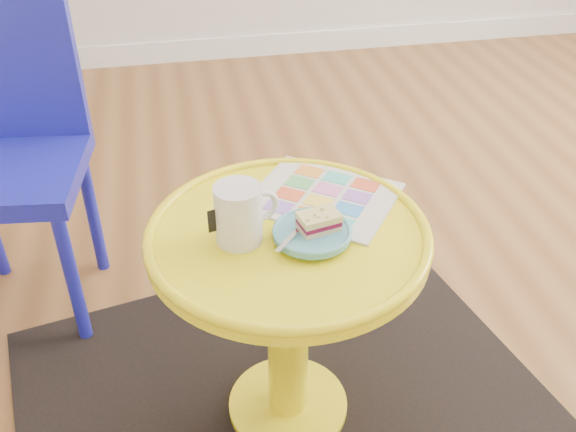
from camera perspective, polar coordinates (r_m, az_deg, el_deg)
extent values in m
plane|color=brown|center=(2.23, 15.60, -3.77)|extent=(4.00, 4.00, 0.00)
cube|color=white|center=(3.85, 3.11, 15.28)|extent=(4.00, 0.02, 0.12)
cube|color=black|center=(1.72, 0.00, -16.59)|extent=(1.49, 1.33, 0.01)
cylinder|color=yellow|center=(1.71, 0.00, -16.41)|extent=(0.30, 0.30, 0.03)
cylinder|color=yellow|center=(1.51, 0.00, -10.09)|extent=(0.10, 0.10, 0.50)
cylinder|color=yellow|center=(1.34, 0.00, -1.94)|extent=(0.59, 0.59, 0.03)
cylinder|color=#191CA8|center=(1.84, -18.57, -5.48)|extent=(0.04, 0.04, 0.42)
cylinder|color=#191CA8|center=(2.09, -16.96, 0.15)|extent=(0.04, 0.04, 0.42)
cube|color=#191CA8|center=(1.87, -23.78, 3.46)|extent=(0.44, 0.44, 0.05)
cube|color=#191CA8|center=(1.93, -23.99, 12.06)|extent=(0.40, 0.09, 0.42)
cube|color=silver|center=(1.43, 3.15, 1.73)|extent=(0.40, 0.39, 0.01)
cylinder|color=silver|center=(1.27, -4.43, 0.15)|extent=(0.10, 0.10, 0.13)
torus|color=silver|center=(1.29, -2.30, 0.94)|extent=(0.07, 0.03, 0.07)
cylinder|color=#D1B78C|center=(1.24, -4.55, 2.27)|extent=(0.09, 0.09, 0.01)
cylinder|color=#509AAB|center=(1.30, 2.14, -1.85)|extent=(0.06, 0.06, 0.01)
cylinder|color=#509AAB|center=(1.30, 2.15, -1.53)|extent=(0.16, 0.16, 0.01)
cube|color=#D3BC8C|center=(1.30, 2.75, -0.92)|extent=(0.09, 0.07, 0.01)
cube|color=maroon|center=(1.29, 2.76, -0.53)|extent=(0.09, 0.07, 0.01)
cube|color=#EADB8C|center=(1.28, 2.78, -0.08)|extent=(0.09, 0.07, 0.01)
cube|color=silver|center=(1.27, 0.33, -1.87)|extent=(0.08, 0.09, 0.00)
cube|color=silver|center=(1.32, 1.85, -0.32)|extent=(0.04, 0.04, 0.00)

